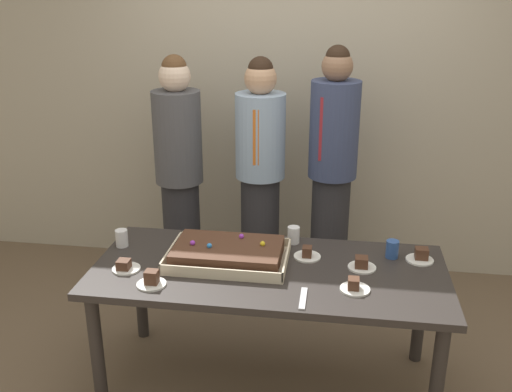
% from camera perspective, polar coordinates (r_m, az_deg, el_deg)
% --- Properties ---
extents(ground_plane, '(12.00, 12.00, 0.00)m').
position_cam_1_polar(ground_plane, '(3.49, 1.20, -17.83)').
color(ground_plane, brown).
extents(interior_back_panel, '(8.00, 0.12, 3.00)m').
position_cam_1_polar(interior_back_panel, '(4.38, 4.10, 11.75)').
color(interior_back_panel, '#B2A893').
rests_on(interior_back_panel, ground_plane).
extents(party_table, '(1.88, 0.84, 0.73)m').
position_cam_1_polar(party_table, '(3.13, 1.29, -8.52)').
color(party_table, '#2D2826').
rests_on(party_table, ground_plane).
extents(sheet_cake, '(0.65, 0.43, 0.12)m').
position_cam_1_polar(sheet_cake, '(3.14, -2.80, -5.72)').
color(sheet_cake, beige).
rests_on(sheet_cake, party_table).
extents(plated_slice_near_left, '(0.15, 0.15, 0.07)m').
position_cam_1_polar(plated_slice_near_left, '(3.12, 10.44, -6.70)').
color(plated_slice_near_left, white).
rests_on(plated_slice_near_left, party_table).
extents(plated_slice_near_right, '(0.15, 0.15, 0.07)m').
position_cam_1_polar(plated_slice_near_right, '(3.20, 5.10, -5.78)').
color(plated_slice_near_right, white).
rests_on(plated_slice_near_right, party_table).
extents(plated_slice_far_left, '(0.15, 0.15, 0.08)m').
position_cam_1_polar(plated_slice_far_left, '(2.96, -10.32, -8.23)').
color(plated_slice_far_left, white).
rests_on(plated_slice_far_left, party_table).
extents(plated_slice_far_right, '(0.15, 0.15, 0.06)m').
position_cam_1_polar(plated_slice_far_right, '(2.91, 9.73, -8.84)').
color(plated_slice_far_right, white).
rests_on(plated_slice_far_right, party_table).
extents(plated_slice_center_front, '(0.15, 0.15, 0.06)m').
position_cam_1_polar(plated_slice_center_front, '(3.14, -12.86, -6.85)').
color(plated_slice_center_front, white).
rests_on(plated_slice_center_front, party_table).
extents(plated_slice_center_back, '(0.15, 0.15, 0.07)m').
position_cam_1_polar(plated_slice_center_back, '(3.28, 16.01, -5.77)').
color(plated_slice_center_back, white).
rests_on(plated_slice_center_back, party_table).
extents(drink_cup_nearest, '(0.07, 0.07, 0.10)m').
position_cam_1_polar(drink_cup_nearest, '(3.36, 3.74, -3.87)').
color(drink_cup_nearest, white).
rests_on(drink_cup_nearest, party_table).
extents(drink_cup_middle, '(0.07, 0.07, 0.10)m').
position_cam_1_polar(drink_cup_middle, '(3.40, -13.17, -4.09)').
color(drink_cup_middle, white).
rests_on(drink_cup_middle, party_table).
extents(drink_cup_far_end, '(0.07, 0.07, 0.10)m').
position_cam_1_polar(drink_cup_far_end, '(3.27, 13.36, -5.15)').
color(drink_cup_far_end, '#2D5199').
rests_on(drink_cup_far_end, party_table).
extents(cake_server_utensil, '(0.03, 0.20, 0.01)m').
position_cam_1_polar(cake_server_utensil, '(2.81, 4.70, -10.09)').
color(cake_server_utensil, silver).
rests_on(cake_server_utensil, party_table).
extents(person_serving_front, '(0.34, 0.34, 1.71)m').
position_cam_1_polar(person_serving_front, '(4.00, 0.43, 2.01)').
color(person_serving_front, '#28282D').
rests_on(person_serving_front, ground_plane).
extents(person_green_shirt_behind, '(0.33, 0.33, 1.79)m').
position_cam_1_polar(person_green_shirt_behind, '(3.95, 7.55, 2.26)').
color(person_green_shirt_behind, '#28282D').
rests_on(person_green_shirt_behind, ground_plane).
extents(person_striped_tie_right, '(0.34, 0.34, 1.71)m').
position_cam_1_polar(person_striped_tie_right, '(4.10, -7.62, 2.36)').
color(person_striped_tie_right, '#28282D').
rests_on(person_striped_tie_right, ground_plane).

